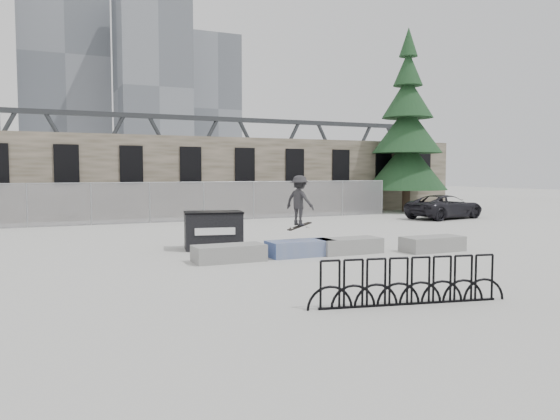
# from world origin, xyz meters

# --- Properties ---
(ground) EXTENTS (120.00, 120.00, 0.00)m
(ground) POSITION_xyz_m (0.00, 0.00, 0.00)
(ground) COLOR #BCBBB7
(ground) RESTS_ON ground
(stone_wall) EXTENTS (36.00, 2.58, 4.50)m
(stone_wall) POSITION_xyz_m (0.00, 16.24, 2.26)
(stone_wall) COLOR brown
(stone_wall) RESTS_ON ground
(chainlink_fence) EXTENTS (22.06, 0.06, 2.02)m
(chainlink_fence) POSITION_xyz_m (-0.00, 12.50, 1.04)
(chainlink_fence) COLOR gray
(chainlink_fence) RESTS_ON ground
(planter_far_left) EXTENTS (2.00, 0.90, 0.47)m
(planter_far_left) POSITION_xyz_m (-3.00, -0.15, 0.26)
(planter_far_left) COLOR gray
(planter_far_left) RESTS_ON ground
(planter_center_left) EXTENTS (2.00, 0.90, 0.47)m
(planter_center_left) POSITION_xyz_m (-0.73, -0.08, 0.26)
(planter_center_left) COLOR #314B95
(planter_center_left) RESTS_ON ground
(planter_center_right) EXTENTS (2.00, 0.90, 0.47)m
(planter_center_right) POSITION_xyz_m (0.90, -0.19, 0.26)
(planter_center_right) COLOR gray
(planter_center_right) RESTS_ON ground
(planter_offset) EXTENTS (2.00, 0.90, 0.47)m
(planter_offset) POSITION_xyz_m (3.54, -0.93, 0.26)
(planter_offset) COLOR gray
(planter_offset) RESTS_ON ground
(dumpster) EXTENTS (2.06, 1.49, 1.23)m
(dumpster) POSITION_xyz_m (-2.65, 2.42, 0.62)
(dumpster) COLOR black
(dumpster) RESTS_ON ground
(bike_rack) EXTENTS (3.97, 0.86, 0.90)m
(bike_rack) POSITION_xyz_m (-1.53, -6.32, 0.44)
(bike_rack) COLOR black
(bike_rack) RESTS_ON ground
(spruce_tree) EXTENTS (5.07, 5.07, 11.50)m
(spruce_tree) POSITION_xyz_m (13.60, 13.60, 4.69)
(spruce_tree) COLOR #38281E
(spruce_tree) RESTS_ON ground
(skyline_towers) EXTENTS (58.00, 28.00, 48.00)m
(skyline_towers) POSITION_xyz_m (-1.01, 93.81, 20.79)
(skyline_towers) COLOR slate
(skyline_towers) RESTS_ON ground
(truss_bridge) EXTENTS (70.00, 3.00, 9.80)m
(truss_bridge) POSITION_xyz_m (10.00, 55.00, 4.13)
(truss_bridge) COLOR #2D3033
(truss_bridge) RESTS_ON ground
(suv) EXTENTS (4.93, 2.96, 1.28)m
(suv) POSITION_xyz_m (12.26, 8.48, 0.64)
(suv) COLOR black
(suv) RESTS_ON ground
(skateboarder) EXTENTS (0.95, 1.13, 1.66)m
(skateboarder) POSITION_xyz_m (-0.60, 0.24, 1.65)
(skateboarder) COLOR #29282B
(skateboarder) RESTS_ON ground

